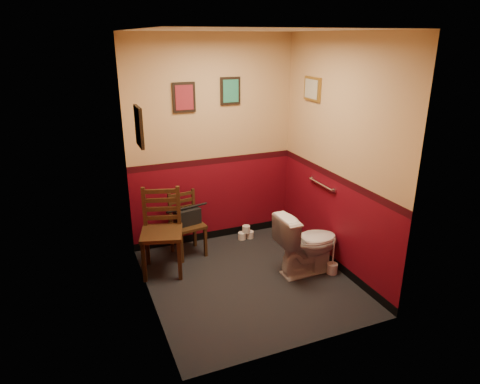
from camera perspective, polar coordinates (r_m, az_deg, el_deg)
floor at (r=5.02m, az=1.10°, el=-11.70°), size 2.20×2.40×0.00m
ceiling at (r=4.27m, az=1.36°, el=20.80°), size 2.20×2.40×0.00m
wall_back at (r=5.55m, az=-3.74°, el=6.53°), size 2.20×0.00×2.70m
wall_front at (r=3.46m, az=9.14°, el=-2.18°), size 2.20×0.00×2.70m
wall_left at (r=4.17m, az=-12.80°, el=1.46°), size 0.00×2.40×2.70m
wall_right at (r=4.99m, az=12.93°, el=4.51°), size 0.00×2.40×2.70m
grab_bar at (r=5.29m, az=10.79°, el=1.00°), size 0.05×0.56×0.06m
framed_print_back_a at (r=5.32m, az=-7.48°, el=12.40°), size 0.28×0.04×0.36m
framed_print_back_b at (r=5.50m, az=-1.29°, el=13.33°), size 0.26×0.04×0.34m
framed_print_left at (r=4.14m, az=-13.30°, el=8.47°), size 0.04×0.30×0.38m
framed_print_right at (r=5.34m, az=9.60°, el=13.40°), size 0.04×0.34×0.28m
toilet at (r=5.08m, az=8.99°, el=-6.76°), size 0.77×0.45×0.75m
toilet_brush at (r=5.24m, az=12.19°, el=-9.83°), size 0.13×0.13×0.45m
chair_left at (r=5.09m, az=-10.38°, el=-5.22°), size 0.58×0.58×1.00m
chair_right at (r=5.47m, az=-7.14°, el=-4.26°), size 0.43×0.43×0.81m
handbag at (r=5.39m, az=-7.03°, el=-3.25°), size 0.34×0.22×0.23m
tp_stack at (r=5.94m, az=0.81°, el=-5.51°), size 0.22×0.12×0.19m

